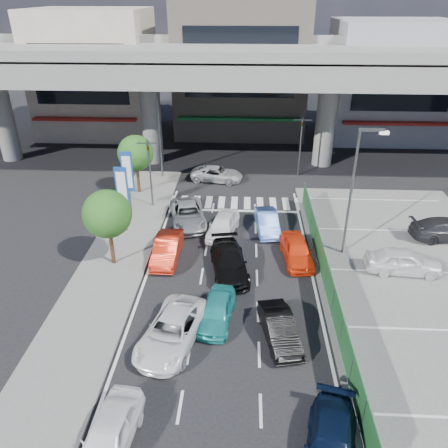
# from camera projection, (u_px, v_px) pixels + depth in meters

# --- Properties ---
(ground) EXTENTS (120.00, 120.00, 0.00)m
(ground) POSITION_uv_depth(u_px,v_px,m) (227.00, 311.00, 22.53)
(ground) COLOR black
(ground) RESTS_ON ground
(parking_lot) EXTENTS (12.00, 28.00, 0.06)m
(parking_lot) POSITION_uv_depth(u_px,v_px,m) (430.00, 293.00, 23.79)
(parking_lot) COLOR #5B5B59
(parking_lot) RESTS_ON ground
(sidewalk_left) EXTENTS (4.00, 30.00, 0.12)m
(sidewalk_left) POSITION_uv_depth(u_px,v_px,m) (114.00, 263.00, 26.33)
(sidewalk_left) COLOR #5B5B59
(sidewalk_left) RESTS_ON ground
(fence_run) EXTENTS (0.16, 22.00, 1.80)m
(fence_run) POSITION_uv_depth(u_px,v_px,m) (329.00, 288.00, 22.75)
(fence_run) COLOR #1D5527
(fence_run) RESTS_ON ground
(expressway) EXTENTS (64.00, 14.00, 10.75)m
(expressway) POSITION_uv_depth(u_px,v_px,m) (239.00, 67.00, 37.75)
(expressway) COLOR slate
(expressway) RESTS_ON ground
(building_west) EXTENTS (12.00, 10.90, 13.00)m
(building_west) POSITION_uv_depth(u_px,v_px,m) (96.00, 73.00, 48.31)
(building_west) COLOR #A59985
(building_west) RESTS_ON ground
(building_center) EXTENTS (14.00, 10.90, 15.00)m
(building_center) POSITION_uv_depth(u_px,v_px,m) (240.00, 64.00, 48.00)
(building_center) COLOR gray
(building_center) RESTS_ON ground
(building_east) EXTENTS (12.00, 10.90, 12.00)m
(building_east) POSITION_uv_depth(u_px,v_px,m) (388.00, 81.00, 47.12)
(building_east) COLOR gray
(building_east) RESTS_ON ground
(traffic_light_left) EXTENTS (1.60, 1.24, 5.20)m
(traffic_light_left) POSITION_uv_depth(u_px,v_px,m) (149.00, 158.00, 31.51)
(traffic_light_left) COLOR #595B60
(traffic_light_left) RESTS_ON ground
(traffic_light_right) EXTENTS (1.60, 1.24, 5.20)m
(traffic_light_right) POSITION_uv_depth(u_px,v_px,m) (301.00, 132.00, 37.15)
(traffic_light_right) COLOR #595B60
(traffic_light_right) RESTS_ON ground
(street_lamp_right) EXTENTS (1.65, 0.22, 8.00)m
(street_lamp_right) POSITION_uv_depth(u_px,v_px,m) (356.00, 183.00, 25.24)
(street_lamp_right) COLOR #595B60
(street_lamp_right) RESTS_ON ground
(street_lamp_left) EXTENTS (1.65, 0.22, 8.00)m
(street_lamp_left) POSITION_uv_depth(u_px,v_px,m) (161.00, 124.00, 36.40)
(street_lamp_left) COLOR #595B60
(street_lamp_left) RESTS_ON ground
(signboard_near) EXTENTS (0.80, 0.14, 4.70)m
(signboard_near) POSITION_uv_depth(u_px,v_px,m) (122.00, 191.00, 28.44)
(signboard_near) COLOR #595B60
(signboard_near) RESTS_ON ground
(signboard_far) EXTENTS (0.80, 0.14, 4.70)m
(signboard_far) POSITION_uv_depth(u_px,v_px,m) (128.00, 174.00, 31.10)
(signboard_far) COLOR #595B60
(signboard_far) RESTS_ON ground
(tree_near) EXTENTS (2.80, 2.80, 4.80)m
(tree_near) POSITION_uv_depth(u_px,v_px,m) (107.00, 214.00, 24.76)
(tree_near) COLOR #382314
(tree_near) RESTS_ON ground
(tree_far) EXTENTS (2.80, 2.80, 4.80)m
(tree_far) POSITION_uv_depth(u_px,v_px,m) (136.00, 153.00, 34.04)
(tree_far) COLOR #382314
(tree_far) RESTS_ON ground
(van_white_back_left) EXTENTS (2.07, 4.20, 1.38)m
(van_white_back_left) POSITION_uv_depth(u_px,v_px,m) (109.00, 435.00, 15.45)
(van_white_back_left) COLOR white
(van_white_back_left) RESTS_ON ground
(minivan_navy_back) EXTENTS (2.72, 4.59, 1.25)m
(minivan_navy_back) POSITION_uv_depth(u_px,v_px,m) (330.00, 445.00, 15.18)
(minivan_navy_back) COLOR black
(minivan_navy_back) RESTS_ON ground
(sedan_white_mid_left) EXTENTS (3.37, 5.36, 1.38)m
(sedan_white_mid_left) POSITION_uv_depth(u_px,v_px,m) (172.00, 331.00, 20.20)
(sedan_white_mid_left) COLOR white
(sedan_white_mid_left) RESTS_ON ground
(taxi_teal_mid) EXTENTS (1.96, 3.90, 1.27)m
(taxi_teal_mid) POSITION_uv_depth(u_px,v_px,m) (217.00, 311.00, 21.55)
(taxi_teal_mid) COLOR teal
(taxi_teal_mid) RESTS_ON ground
(hatch_black_mid_right) EXTENTS (2.08, 4.02, 1.26)m
(hatch_black_mid_right) POSITION_uv_depth(u_px,v_px,m) (279.00, 329.00, 20.41)
(hatch_black_mid_right) COLOR black
(hatch_black_mid_right) RESTS_ON ground
(taxi_orange_left) EXTENTS (1.52, 4.21, 1.38)m
(taxi_orange_left) POSITION_uv_depth(u_px,v_px,m) (167.00, 249.00, 26.59)
(taxi_orange_left) COLOR red
(taxi_orange_left) RESTS_ON ground
(sedan_black_mid) EXTENTS (2.72, 5.02, 1.38)m
(sedan_black_mid) POSITION_uv_depth(u_px,v_px,m) (229.00, 262.00, 25.30)
(sedan_black_mid) COLOR black
(sedan_black_mid) RESTS_ON ground
(taxi_orange_right) EXTENTS (2.03, 4.20, 1.38)m
(taxi_orange_right) POSITION_uv_depth(u_px,v_px,m) (297.00, 251.00, 26.42)
(taxi_orange_right) COLOR #F53810
(taxi_orange_right) RESTS_ON ground
(wagon_silver_front_left) EXTENTS (3.30, 5.34, 1.38)m
(wagon_silver_front_left) POSITION_uv_depth(u_px,v_px,m) (188.00, 214.00, 30.69)
(wagon_silver_front_left) COLOR #9EA2A6
(wagon_silver_front_left) RESTS_ON ground
(sedan_white_front_mid) EXTENTS (2.44, 4.30, 1.38)m
(sedan_white_front_mid) POSITION_uv_depth(u_px,v_px,m) (223.00, 225.00, 29.31)
(sedan_white_front_mid) COLOR white
(sedan_white_front_mid) RESTS_ON ground
(kei_truck_front_right) EXTENTS (1.75, 4.05, 1.30)m
(kei_truck_front_right) POSITION_uv_depth(u_px,v_px,m) (267.00, 222.00, 29.76)
(kei_truck_front_right) COLOR #4E70C9
(kei_truck_front_right) RESTS_ON ground
(crossing_wagon_silver) EXTENTS (4.69, 2.71, 1.23)m
(crossing_wagon_silver) POSITION_uv_depth(u_px,v_px,m) (217.00, 174.00, 37.63)
(crossing_wagon_silver) COLOR #B3B5BB
(crossing_wagon_silver) RESTS_ON ground
(parked_sedan_white) EXTENTS (4.41, 2.05, 1.46)m
(parked_sedan_white) POSITION_uv_depth(u_px,v_px,m) (403.00, 261.00, 25.23)
(parked_sedan_white) COLOR white
(parked_sedan_white) RESTS_ON parking_lot
(parked_sedan_dgrey) EXTENTS (4.94, 2.36, 1.39)m
(parked_sedan_dgrey) POSITION_uv_depth(u_px,v_px,m) (447.00, 229.00, 28.65)
(parked_sedan_dgrey) COLOR #27272B
(parked_sedan_dgrey) RESTS_ON parking_lot
(traffic_cone) EXTENTS (0.35, 0.35, 0.67)m
(traffic_cone) POSITION_uv_depth(u_px,v_px,m) (319.00, 244.00, 27.71)
(traffic_cone) COLOR red
(traffic_cone) RESTS_ON parking_lot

